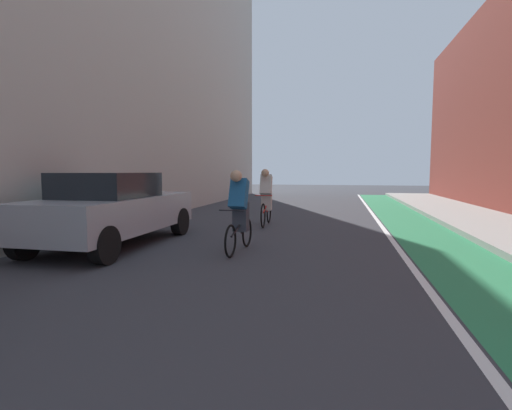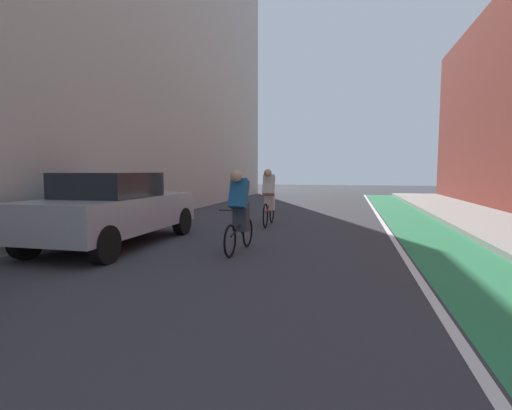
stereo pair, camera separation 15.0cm
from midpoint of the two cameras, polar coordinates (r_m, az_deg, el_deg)
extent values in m
plane|color=#38383D|center=(8.24, 1.82, -5.89)|extent=(70.73, 70.73, 0.00)
cube|color=#2D8451|center=(10.28, 23.49, -4.11)|extent=(1.60, 32.15, 0.00)
cube|color=white|center=(10.14, 18.48, -4.07)|extent=(0.12, 32.15, 0.00)
cube|color=#9EA0A8|center=(8.63, -20.75, -1.16)|extent=(1.77, 4.20, 0.70)
cube|color=black|center=(8.42, -21.65, 2.59)|extent=(1.55, 1.77, 0.55)
cylinder|color=black|center=(10.40, -19.74, -2.06)|extent=(0.22, 0.66, 0.66)
cylinder|color=black|center=(9.65, -11.62, -2.40)|extent=(0.22, 0.66, 0.66)
cylinder|color=black|center=(7.97, -31.68, -4.62)|extent=(0.22, 0.66, 0.66)
cylinder|color=black|center=(6.96, -22.09, -5.54)|extent=(0.22, 0.66, 0.66)
torus|color=black|center=(6.99, -4.42, -5.36)|extent=(0.07, 0.61, 0.61)
torus|color=black|center=(7.98, -1.88, -4.05)|extent=(0.07, 0.61, 0.61)
cylinder|color=black|center=(7.45, -3.07, -2.99)|extent=(0.09, 0.96, 0.33)
cylinder|color=black|center=(7.61, -2.64, -2.21)|extent=(0.04, 0.12, 0.55)
cylinder|color=black|center=(6.99, -4.23, -0.81)|extent=(0.48, 0.05, 0.02)
cube|color=#333842|center=(7.53, -2.83, -1.75)|extent=(0.29, 0.25, 0.56)
cube|color=#1E598C|center=(7.36, -3.15, 1.69)|extent=(0.34, 0.41, 0.60)
sphere|color=tan|center=(7.20, -3.56, 4.31)|extent=(0.22, 0.22, 0.22)
torus|color=black|center=(10.58, 0.64, -1.58)|extent=(0.06, 0.68, 0.68)
torus|color=black|center=(11.61, 1.55, -0.99)|extent=(0.06, 0.68, 0.68)
cylinder|color=red|center=(11.08, 1.12, -0.14)|extent=(0.07, 0.96, 0.33)
cylinder|color=red|center=(11.25, 1.28, 0.35)|extent=(0.04, 0.12, 0.55)
cylinder|color=red|center=(10.61, 0.72, 1.42)|extent=(0.48, 0.04, 0.02)
cube|color=beige|center=(11.17, 1.21, 0.67)|extent=(0.29, 0.25, 0.56)
cube|color=beige|center=(11.01, 1.11, 3.01)|extent=(0.33, 0.41, 0.60)
sphere|color=tan|center=(10.85, 0.97, 4.77)|extent=(0.22, 0.22, 0.22)
camera|label=1|loc=(0.08, -90.59, -0.05)|focal=27.01mm
camera|label=2|loc=(0.08, 89.41, 0.05)|focal=27.01mm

